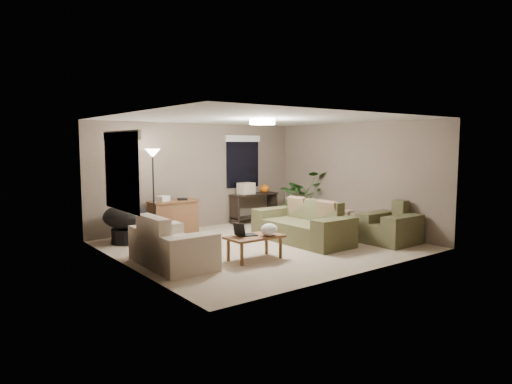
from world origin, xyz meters
TOP-DOWN VIEW (x-y plane):
  - room_shell at (0.00, 0.00)m, footprint 5.50×5.50m
  - main_sofa at (0.89, -0.24)m, footprint 0.95×2.20m
  - throw_pillows at (1.14, -0.24)m, footprint 0.30×1.38m
  - loveseat at (-2.15, -0.29)m, footprint 0.90×1.60m
  - armchair at (2.19, -1.41)m, footprint 0.95×1.00m
  - coffee_table at (-0.80, -0.82)m, footprint 1.00×0.55m
  - laptop at (-0.97, -0.72)m, footprint 0.42×0.31m
  - plastic_bag at (-0.60, -0.97)m, footprint 0.35×0.32m
  - desk at (-0.86, 2.14)m, footprint 1.10×0.50m
  - desk_papers at (-1.01, 2.13)m, footprint 0.72×0.32m
  - console_table at (1.46, 2.22)m, footprint 1.30×0.40m
  - pumpkin at (1.81, 2.22)m, footprint 0.31×0.31m
  - cardboard_box at (1.21, 2.22)m, footprint 0.41×0.32m
  - papasan_chair at (-2.09, 1.81)m, footprint 1.02×1.02m
  - floor_lamp at (-1.41, 1.95)m, footprint 0.32×0.32m
  - ceiling_fixture at (0.00, 0.00)m, footprint 0.50×0.50m
  - houseplant at (2.36, 1.39)m, footprint 1.20×1.34m
  - cat_scratching_post at (2.39, -0.11)m, footprint 0.32×0.32m
  - window_left at (-2.73, 0.30)m, footprint 0.05×1.56m
  - window_back at (1.30, 2.48)m, footprint 1.06×0.05m

SIDE VIEW (x-z plane):
  - cat_scratching_post at x=2.39m, z-range -0.04..0.46m
  - main_sofa at x=0.89m, z-range -0.13..0.72m
  - loveseat at x=-2.15m, z-range -0.13..0.72m
  - armchair at x=2.19m, z-range -0.13..0.72m
  - coffee_table at x=-0.80m, z-range 0.15..0.57m
  - desk at x=-0.86m, z-range 0.00..0.75m
  - console_table at x=1.46m, z-range 0.06..0.81m
  - papasan_chair at x=-2.09m, z-range 0.07..0.86m
  - laptop at x=-0.97m, z-range 0.36..0.60m
  - houseplant at x=2.36m, z-range 0.00..1.04m
  - plastic_bag at x=-0.60m, z-range 0.42..0.64m
  - throw_pillows at x=1.14m, z-range 0.42..0.88m
  - desk_papers at x=-1.01m, z-range 0.74..0.86m
  - pumpkin at x=1.81m, z-range 0.75..0.95m
  - cardboard_box at x=1.21m, z-range 0.75..1.04m
  - room_shell at x=0.00m, z-range -1.50..4.00m
  - floor_lamp at x=-1.41m, z-range 0.64..2.55m
  - window_left at x=-2.73m, z-range 1.12..2.45m
  - window_back at x=1.30m, z-range 1.12..2.45m
  - ceiling_fixture at x=0.00m, z-range 2.39..2.49m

